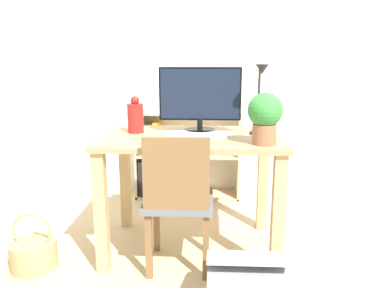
{
  "coord_description": "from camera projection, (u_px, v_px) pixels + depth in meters",
  "views": [
    {
      "loc": [
        0.11,
        -2.3,
        1.23
      ],
      "look_at": [
        0.0,
        0.1,
        0.69
      ],
      "focal_mm": 35.0,
      "sensor_mm": 36.0,
      "label": 1
    }
  ],
  "objects": [
    {
      "name": "ground_plane",
      "position": [
        191.0,
        247.0,
        2.52
      ],
      "size": [
        10.0,
        10.0,
        0.0
      ],
      "primitive_type": "plane",
      "color": "#CCB284"
    },
    {
      "name": "wall_back",
      "position": [
        198.0,
        52.0,
        3.36
      ],
      "size": [
        8.0,
        0.05,
        2.6
      ],
      "color": "silver",
      "rests_on": "ground_plane"
    },
    {
      "name": "desk",
      "position": [
        191.0,
        159.0,
        2.39
      ],
      "size": [
        1.12,
        0.74,
        0.76
      ],
      "color": "tan",
      "rests_on": "ground_plane"
    },
    {
      "name": "monitor",
      "position": [
        200.0,
        97.0,
        2.43
      ],
      "size": [
        0.54,
        0.21,
        0.42
      ],
      "color": "black",
      "rests_on": "desk"
    },
    {
      "name": "keyboard",
      "position": [
        197.0,
        134.0,
        2.37
      ],
      "size": [
        0.39,
        0.14,
        0.02
      ],
      "color": "silver",
      "rests_on": "desk"
    },
    {
      "name": "vase",
      "position": [
        135.0,
        117.0,
        2.43
      ],
      "size": [
        0.1,
        0.1,
        0.24
      ],
      "color": "#B2231E",
      "rests_on": "desk"
    },
    {
      "name": "desk_lamp",
      "position": [
        260.0,
        93.0,
        2.28
      ],
      "size": [
        0.1,
        0.19,
        0.44
      ],
      "color": "#2D2D33",
      "rests_on": "desk"
    },
    {
      "name": "potted_plant",
      "position": [
        265.0,
        116.0,
        2.08
      ],
      "size": [
        0.19,
        0.19,
        0.29
      ],
      "color": "#9E6647",
      "rests_on": "desk"
    },
    {
      "name": "chair",
      "position": [
        178.0,
        198.0,
        2.15
      ],
      "size": [
        0.4,
        0.4,
        0.84
      ],
      "rotation": [
        0.0,
        0.0,
        -0.13
      ],
      "color": "slate",
      "rests_on": "ground_plane"
    },
    {
      "name": "bookshelf",
      "position": [
        169.0,
        158.0,
        3.41
      ],
      "size": [
        0.93,
        0.28,
        0.78
      ],
      "color": "#D8BC8C",
      "rests_on": "ground_plane"
    },
    {
      "name": "basket",
      "position": [
        34.0,
        253.0,
        2.25
      ],
      "size": [
        0.27,
        0.27,
        0.35
      ],
      "color": "tan",
      "rests_on": "ground_plane"
    }
  ]
}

